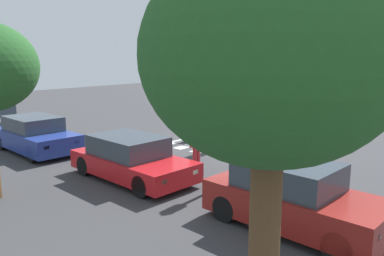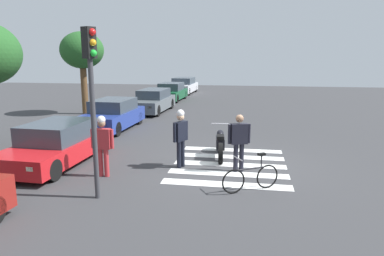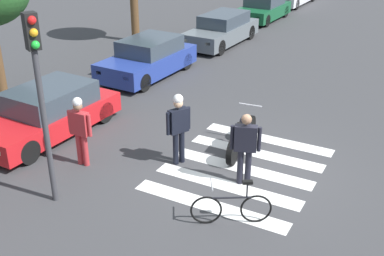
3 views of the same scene
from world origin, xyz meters
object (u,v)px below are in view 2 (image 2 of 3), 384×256
object	(u,v)px
car_grey_coupe	(153,101)
car_green_compact	(171,92)
pedestrian_bystander	(102,142)
car_blue_hatchback	(113,115)
leaning_bicycle	(251,177)
officer_by_motorcycle	(239,139)
officer_on_foot	(181,134)
car_white_van	(183,86)
car_red_convertible	(56,144)
traffic_light_pole	(92,86)
police_motorcycle	(220,144)

from	to	relation	value
car_grey_coupe	car_green_compact	size ratio (longest dim) A/B	1.13
pedestrian_bystander	car_blue_hatchback	xyz separation A→B (m)	(6.43, 2.28, -0.37)
car_blue_hatchback	car_grey_coupe	world-z (taller)	car_blue_hatchback
car_blue_hatchback	car_green_compact	distance (m)	10.93
leaning_bicycle	pedestrian_bystander	world-z (taller)	pedestrian_bystander
officer_by_motorcycle	pedestrian_bystander	distance (m)	3.98
leaning_bicycle	officer_on_foot	distance (m)	2.81
car_white_van	officer_on_foot	bearing A→B (deg)	-169.59
car_red_convertible	car_green_compact	bearing A→B (deg)	-0.35
car_blue_hatchback	car_green_compact	xyz separation A→B (m)	(10.92, -0.38, -0.03)
car_blue_hatchback	car_white_van	size ratio (longest dim) A/B	0.88
car_red_convertible	car_green_compact	xyz separation A→B (m)	(16.41, -0.10, 0.01)
leaning_bicycle	traffic_light_pole	size ratio (longest dim) A/B	0.35
pedestrian_bystander	car_red_convertible	xyz separation A→B (m)	(0.94, 2.00, -0.40)
car_red_convertible	officer_on_foot	bearing A→B (deg)	-86.30
car_blue_hatchback	traffic_light_pole	world-z (taller)	traffic_light_pole
pedestrian_bystander	car_grey_coupe	world-z (taller)	pedestrian_bystander
officer_on_foot	car_green_compact	distance (m)	16.63
officer_by_motorcycle	car_white_van	distance (m)	22.29
officer_by_motorcycle	car_white_van	bearing A→B (deg)	14.89
police_motorcycle	car_white_van	bearing A→B (deg)	14.12
leaning_bicycle	car_red_convertible	world-z (taller)	car_red_convertible
leaning_bicycle	pedestrian_bystander	distance (m)	4.28
officer_on_foot	traffic_light_pole	world-z (taller)	traffic_light_pole
car_blue_hatchback	car_green_compact	world-z (taller)	car_blue_hatchback
car_grey_coupe	officer_by_motorcycle	bearing A→B (deg)	-152.38
police_motorcycle	pedestrian_bystander	xyz separation A→B (m)	(-2.51, 3.16, 0.56)
officer_by_motorcycle	car_green_compact	distance (m)	17.27
officer_by_motorcycle	pedestrian_bystander	size ratio (longest dim) A/B	0.98
leaning_bicycle	traffic_light_pole	world-z (taller)	traffic_light_pole
police_motorcycle	officer_by_motorcycle	size ratio (longest dim) A/B	1.25
car_red_convertible	car_blue_hatchback	distance (m)	5.50
leaning_bicycle	officer_by_motorcycle	distance (m)	1.68
traffic_light_pole	leaning_bicycle	bearing A→B (deg)	-73.87
car_red_convertible	car_green_compact	world-z (taller)	car_green_compact
police_motorcycle	pedestrian_bystander	distance (m)	4.07
car_green_compact	pedestrian_bystander	bearing A→B (deg)	-173.76
police_motorcycle	leaning_bicycle	distance (m)	3.14
leaning_bicycle	officer_on_foot	world-z (taller)	officer_on_foot
leaning_bicycle	car_red_convertible	size ratio (longest dim) A/B	0.33
leaning_bicycle	car_green_compact	distance (m)	18.81
officer_on_foot	officer_by_motorcycle	distance (m)	1.80
officer_by_motorcycle	car_white_van	world-z (taller)	officer_by_motorcycle
car_white_van	car_green_compact	bearing A→B (deg)	-179.98
police_motorcycle	leaning_bicycle	bearing A→B (deg)	-160.60
car_blue_hatchback	car_red_convertible	bearing A→B (deg)	-177.07
car_blue_hatchback	traffic_light_pole	xyz separation A→B (m)	(-7.95, -2.77, 2.08)
car_red_convertible	car_white_van	xyz separation A→B (m)	(21.67, -0.10, 0.05)
pedestrian_bystander	car_white_van	size ratio (longest dim) A/B	0.38
officer_on_foot	traffic_light_pole	size ratio (longest dim) A/B	0.45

